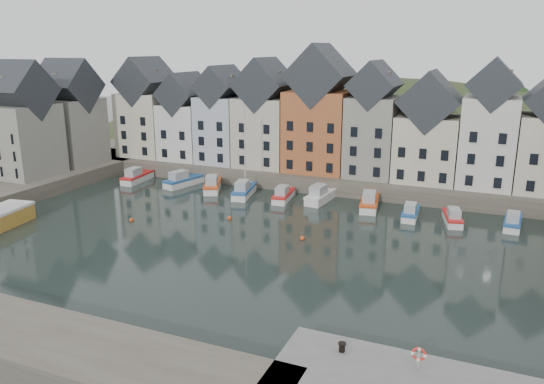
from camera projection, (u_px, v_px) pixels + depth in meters
The scene contains 18 objects.
ground at pixel (228, 248), 52.47m from camera, with size 260.00×260.00×0.00m, color black.
far_quay at pixel (322, 174), 78.81m from camera, with size 90.00×16.00×2.00m, color #4D473B.
hillside at pixel (359, 238), 106.88m from camera, with size 153.60×70.40×64.00m.
far_terrace at pixel (341, 124), 73.74m from camera, with size 72.37×8.16×17.78m.
left_terrace at pixel (47, 122), 75.73m from camera, with size 7.65×17.00×15.69m.
mooring_buoys at pixel (218, 225), 58.67m from camera, with size 20.50×5.50×0.50m.
boat_a at pixel (137, 177), 77.97m from camera, with size 2.53×6.52×2.45m.
boat_b at pixel (183, 181), 75.70m from camera, with size 3.52×6.84×2.51m.
boat_c at pixel (212, 185), 73.20m from camera, with size 4.45×6.69×2.47m.
boat_d at pixel (244, 190), 70.39m from camera, with size 3.26×6.72×12.32m.
boat_e at pixel (283, 195), 68.53m from camera, with size 2.52×6.00×2.23m.
boat_f at pixel (321, 196), 68.03m from camera, with size 2.61×6.75×2.53m.
boat_g at pixel (369, 202), 65.09m from camera, with size 3.06×6.82×2.53m.
boat_h at pixel (411, 213), 61.50m from camera, with size 1.95×5.50×2.08m.
boat_i at pixel (453, 218), 59.68m from camera, with size 2.84×5.66×2.08m.
boat_j at pixel (513, 222), 58.11m from camera, with size 2.04×5.62×2.12m.
mooring_bollard at pixel (342, 347), 30.90m from camera, with size 0.48×0.48×0.56m.
life_ring_post at pixel (419, 355), 29.13m from camera, with size 0.80×0.17×1.30m.
Camera 1 is at (23.30, -43.48, 19.19)m, focal length 35.00 mm.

